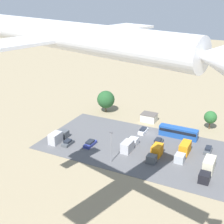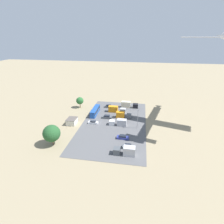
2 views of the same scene
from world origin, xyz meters
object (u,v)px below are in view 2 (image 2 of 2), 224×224
bus (95,111)px  parked_truck_2 (123,115)px  shed_building (72,121)px  parked_car_1 (109,106)px  parked_truck_0 (129,105)px  parked_truck_4 (126,151)px  parked_truck_3 (116,109)px  parked_car_2 (123,137)px  parked_car_3 (128,147)px  parked_truck_1 (119,122)px  parked_car_0 (107,117)px  parked_car_4 (93,122)px

bus → parked_truck_2: bus is taller
shed_building → parked_car_1: (-22.08, 13.00, -0.61)m
parked_truck_0 → parked_truck_4: (42.51, 2.30, -0.09)m
bus → parked_truck_3: (-4.28, 10.15, -0.28)m
parked_car_2 → parked_car_3: 6.43m
bus → parked_car_1: bus is taller
bus → parked_car_2: 26.75m
parked_truck_1 → parked_car_0: bearing=47.0°
parked_truck_2 → parked_car_0: bearing=-75.9°
parked_car_2 → parked_car_4: size_ratio=1.05×
parked_car_2 → parked_truck_0: (-32.79, -0.29, 0.90)m
parked_car_0 → parked_truck_0: (-15.77, 9.26, 0.85)m
parked_car_0 → shed_building: bearing=119.3°
parked_car_0 → parked_truck_4: 29.15m
bus → parked_car_1: size_ratio=2.59×
parked_car_4 → parked_truck_0: size_ratio=0.49×
parked_truck_4 → parked_truck_2: bearing=8.1°
parked_truck_2 → shed_building: bearing=-65.5°
parked_car_0 → parked_truck_1: bearing=-133.0°
parked_car_0 → parked_truck_3: parked_truck_3 is taller
bus → parked_truck_2: 14.62m
parked_truck_1 → parked_truck_2: bearing=-6.0°
shed_building → parked_car_0: shed_building is taller
parked_car_1 → parked_truck_3: parked_truck_3 is taller
shed_building → parked_truck_2: (-10.14, 22.23, 0.12)m
parked_car_0 → parked_car_4: parked_car_0 is taller
parked_car_1 → parked_car_4: 20.74m
parked_truck_2 → parked_truck_1: bearing=-6.0°
parked_car_4 → parked_truck_4: 26.22m
parked_car_4 → parked_truck_1: bearing=92.1°
parked_truck_3 → parked_truck_2: bearing=34.1°
bus → parked_car_0: (3.97, 6.98, -1.05)m
shed_building → parked_car_2: size_ratio=1.09×
parked_car_2 → parked_truck_3: (-25.28, -6.38, 0.82)m
parked_truck_4 → parked_truck_3: bearing=13.5°
parked_car_4 → shed_building: bearing=-80.2°
parked_truck_2 → parked_truck_0: bearing=172.7°
shed_building → parked_truck_1: (-2.08, 21.37, 0.08)m
parked_truck_1 → parked_car_3: bearing=-162.1°
bus → parked_truck_3: 11.02m
bus → parked_car_1: (-9.85, 5.25, -1.07)m
parked_car_3 → parked_truck_0: size_ratio=0.44×
bus → parked_car_4: bearing=-80.6°
parked_car_3 → parked_truck_0: (-38.71, -2.80, 0.91)m
parked_car_0 → parked_truck_4: bearing=-156.6°
bus → parked_truck_3: size_ratio=1.29×
parked_car_1 → parked_car_4: (20.44, -3.49, -0.01)m
parked_car_2 → parked_car_1: bearing=20.1°
bus → parked_car_4: 10.80m
shed_building → parked_truck_2: size_ratio=0.71×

